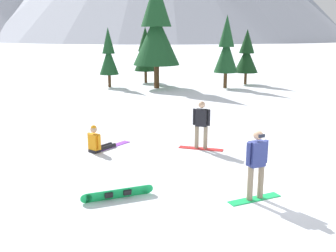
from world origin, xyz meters
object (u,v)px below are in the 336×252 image
object	(u,v)px
snowboarder_background	(98,142)
pine_tree_leaning	(145,53)
snowboarder_midground	(201,124)
pine_tree_young	(226,49)
pine_tree_short	(156,29)
snowboarder_foreground	(257,163)
pine_tree_broad	(247,55)
pine_tree_tall	(109,55)
loose_snowboard_near_left	(118,194)

from	to	relation	value
snowboarder_background	pine_tree_leaning	bearing A→B (deg)	72.51
snowboarder_midground	pine_tree_young	bearing A→B (deg)	63.30
pine_tree_short	snowboarder_foreground	bearing A→B (deg)	-96.65
snowboarder_foreground	pine_tree_young	distance (m)	19.80
snowboarder_background	pine_tree_broad	distance (m)	19.61
pine_tree_tall	snowboarder_foreground	bearing A→B (deg)	-87.24
pine_tree_short	pine_tree_broad	xyz separation A→B (m)	(7.23, 0.08, -1.90)
snowboarder_midground	loose_snowboard_near_left	world-z (taller)	snowboarder_midground
snowboarder_background	pine_tree_young	distance (m)	17.08
pine_tree_leaning	snowboarder_midground	bearing A→B (deg)	-96.13
snowboarder_background	pine_tree_short	size ratio (longest dim) A/B	0.21
pine_tree_short	pine_tree_broad	size ratio (longest dim) A/B	1.82
snowboarder_background	loose_snowboard_near_left	world-z (taller)	snowboarder_background
snowboarder_foreground	snowboarder_midground	bearing A→B (deg)	87.65
pine_tree_tall	loose_snowboard_near_left	bearing A→B (deg)	-96.60
snowboarder_foreground	pine_tree_broad	distance (m)	22.01
pine_tree_young	pine_tree_broad	distance (m)	2.81
loose_snowboard_near_left	pine_tree_short	distance (m)	20.01
loose_snowboard_near_left	pine_tree_broad	bearing A→B (deg)	55.68
pine_tree_leaning	pine_tree_tall	xyz separation A→B (m)	(-3.17, -1.83, -0.04)
pine_tree_short	loose_snowboard_near_left	bearing A→B (deg)	-106.70
snowboarder_midground	pine_tree_broad	xyz separation A→B (m)	(9.35, 15.35, 1.41)
pine_tree_short	pine_tree_broad	world-z (taller)	pine_tree_short
snowboarder_midground	pine_tree_short	size ratio (longest dim) A/B	0.22
snowboarder_background	pine_tree_leaning	size ratio (longest dim) A/B	0.37
snowboarder_background	loose_snowboard_near_left	xyz separation A→B (m)	(0.07, -4.24, -0.19)
pine_tree_short	pine_tree_leaning	xyz separation A→B (m)	(-0.14, 3.12, -1.80)
pine_tree_leaning	pine_tree_young	size ratio (longest dim) A/B	0.85
pine_tree_broad	pine_tree_short	bearing A→B (deg)	-179.33
snowboarder_background	pine_tree_tall	distance (m)	16.13
pine_tree_leaning	pine_tree_tall	distance (m)	3.66
pine_tree_leaning	pine_tree_broad	size ratio (longest dim) A/B	1.04
loose_snowboard_near_left	pine_tree_broad	distance (m)	22.92
pine_tree_leaning	pine_tree_young	bearing A→B (deg)	-41.69
snowboarder_foreground	snowboarder_midground	distance (m)	4.44
pine_tree_leaning	pine_tree_broad	xyz separation A→B (m)	(7.38, -3.04, -0.10)
snowboarder_foreground	pine_tree_leaning	bearing A→B (deg)	84.61
pine_tree_broad	snowboarder_midground	bearing A→B (deg)	-121.34
pine_tree_tall	pine_tree_young	bearing A→B (deg)	-17.90
pine_tree_young	pine_tree_short	bearing A→B (deg)	164.54
snowboarder_foreground	pine_tree_short	distance (m)	20.10
snowboarder_midground	pine_tree_young	size ratio (longest dim) A/B	0.33
snowboarder_midground	pine_tree_leaning	size ratio (longest dim) A/B	0.39
snowboarder_midground	snowboarder_background	size ratio (longest dim) A/B	1.07
pine_tree_short	pine_tree_young	distance (m)	5.25
snowboarder_foreground	pine_tree_young	size ratio (longest dim) A/B	0.34
loose_snowboard_near_left	pine_tree_short	world-z (taller)	pine_tree_short
snowboarder_foreground	snowboarder_midground	xyz separation A→B (m)	(0.18, 4.44, -0.05)
snowboarder_background	pine_tree_tall	size ratio (longest dim) A/B	0.37
pine_tree_short	snowboarder_background	bearing A→B (deg)	-111.44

